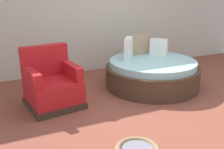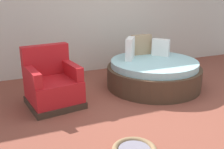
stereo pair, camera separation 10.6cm
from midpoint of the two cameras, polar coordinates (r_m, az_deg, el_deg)
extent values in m
cube|color=brown|center=(4.16, 8.69, -7.91)|extent=(8.00, 8.00, 0.02)
cube|color=beige|center=(6.00, -4.08, 13.89)|extent=(8.00, 0.12, 2.74)
cylinder|color=#473323|center=(5.12, 8.07, -0.34)|extent=(1.78, 1.78, 0.40)
cylinder|color=#9ED1D6|center=(5.04, 8.20, 2.45)|extent=(1.64, 1.64, 0.12)
cube|color=white|center=(5.38, 9.56, 5.89)|extent=(0.31, 0.33, 0.34)
cube|color=tan|center=(5.43, 5.38, 6.51)|extent=(0.41, 0.13, 0.40)
cube|color=white|center=(5.02, 3.01, 5.66)|extent=(0.34, 0.40, 0.41)
cube|color=#38281E|center=(4.37, -13.11, -6.02)|extent=(0.91, 0.91, 0.10)
cube|color=red|center=(4.28, -13.32, -3.33)|extent=(0.86, 0.86, 0.34)
cube|color=red|center=(4.44, -15.09, 2.99)|extent=(0.78, 0.27, 0.50)
cube|color=red|center=(4.10, -17.78, -0.50)|extent=(0.22, 0.69, 0.22)
cube|color=red|center=(4.30, -9.59, 0.95)|extent=(0.22, 0.69, 0.22)
camera|label=1|loc=(0.05, -90.76, -0.25)|focal=42.09mm
camera|label=2|loc=(0.05, 89.24, 0.25)|focal=42.09mm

